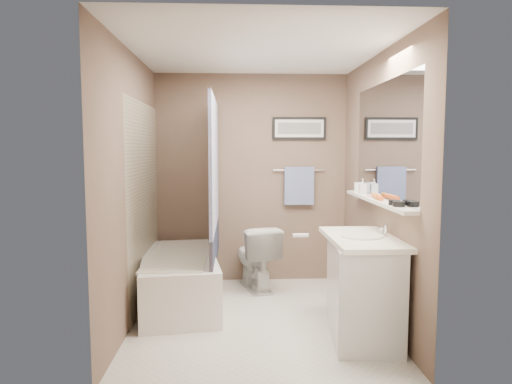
{
  "coord_description": "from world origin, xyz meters",
  "views": [
    {
      "loc": [
        -0.2,
        -4.03,
        1.55
      ],
      "look_at": [
        0.0,
        0.15,
        1.15
      ],
      "focal_mm": 32.0,
      "sensor_mm": 36.0,
      "label": 1
    }
  ],
  "objects_px": {
    "bathtub": "(179,280)",
    "glass_jar": "(358,187)",
    "hair_brush_back": "(376,196)",
    "toilet": "(256,257)",
    "candle_bowl_near": "(399,204)",
    "hair_brush_front": "(379,197)",
    "candle_bowl_far": "(394,203)",
    "soap_bottle": "(363,186)",
    "vanity": "(363,289)"
  },
  "relations": [
    {
      "from": "bathtub",
      "to": "glass_jar",
      "type": "xyz_separation_m",
      "value": [
        1.79,
        0.01,
        0.92
      ]
    },
    {
      "from": "bathtub",
      "to": "hair_brush_back",
      "type": "bearing_deg",
      "value": -24.92
    },
    {
      "from": "toilet",
      "to": "candle_bowl_near",
      "type": "bearing_deg",
      "value": 106.94
    },
    {
      "from": "glass_jar",
      "to": "hair_brush_front",
      "type": "bearing_deg",
      "value": -90.0
    },
    {
      "from": "candle_bowl_far",
      "to": "soap_bottle",
      "type": "height_order",
      "value": "soap_bottle"
    },
    {
      "from": "hair_brush_front",
      "to": "hair_brush_back",
      "type": "height_order",
      "value": "same"
    },
    {
      "from": "bathtub",
      "to": "candle_bowl_near",
      "type": "relative_size",
      "value": 16.67
    },
    {
      "from": "vanity",
      "to": "hair_brush_front",
      "type": "xyz_separation_m",
      "value": [
        0.19,
        0.22,
        0.74
      ]
    },
    {
      "from": "hair_brush_front",
      "to": "soap_bottle",
      "type": "distance_m",
      "value": 0.51
    },
    {
      "from": "candle_bowl_near",
      "to": "soap_bottle",
      "type": "relative_size",
      "value": 0.62
    },
    {
      "from": "toilet",
      "to": "soap_bottle",
      "type": "relative_size",
      "value": 4.92
    },
    {
      "from": "bathtub",
      "to": "hair_brush_front",
      "type": "relative_size",
      "value": 6.82
    },
    {
      "from": "hair_brush_back",
      "to": "glass_jar",
      "type": "bearing_deg",
      "value": 90.0
    },
    {
      "from": "toilet",
      "to": "vanity",
      "type": "relative_size",
      "value": 0.79
    },
    {
      "from": "candle_bowl_near",
      "to": "glass_jar",
      "type": "bearing_deg",
      "value": 90.0
    },
    {
      "from": "toilet",
      "to": "vanity",
      "type": "xyz_separation_m",
      "value": [
        0.82,
        -1.34,
        0.04
      ]
    },
    {
      "from": "toilet",
      "to": "glass_jar",
      "type": "xyz_separation_m",
      "value": [
        1.0,
        -0.47,
        0.81
      ]
    },
    {
      "from": "glass_jar",
      "to": "toilet",
      "type": "bearing_deg",
      "value": 154.74
    },
    {
      "from": "candle_bowl_near",
      "to": "hair_brush_front",
      "type": "distance_m",
      "value": 0.47
    },
    {
      "from": "hair_brush_front",
      "to": "hair_brush_back",
      "type": "relative_size",
      "value": 1.0
    },
    {
      "from": "hair_brush_back",
      "to": "soap_bottle",
      "type": "xyz_separation_m",
      "value": [
        0.0,
        0.41,
        0.05
      ]
    },
    {
      "from": "vanity",
      "to": "candle_bowl_near",
      "type": "bearing_deg",
      "value": -47.51
    },
    {
      "from": "candle_bowl_near",
      "to": "hair_brush_back",
      "type": "bearing_deg",
      "value": 90.0
    },
    {
      "from": "candle_bowl_far",
      "to": "hair_brush_front",
      "type": "distance_m",
      "value": 0.38
    },
    {
      "from": "bathtub",
      "to": "glass_jar",
      "type": "relative_size",
      "value": 15.0
    },
    {
      "from": "candle_bowl_near",
      "to": "candle_bowl_far",
      "type": "relative_size",
      "value": 1.0
    },
    {
      "from": "glass_jar",
      "to": "soap_bottle",
      "type": "bearing_deg",
      "value": -90.0
    },
    {
      "from": "toilet",
      "to": "soap_bottle",
      "type": "xyz_separation_m",
      "value": [
        1.0,
        -0.62,
        0.83
      ]
    },
    {
      "from": "bathtub",
      "to": "hair_brush_front",
      "type": "height_order",
      "value": "hair_brush_front"
    },
    {
      "from": "toilet",
      "to": "soap_bottle",
      "type": "bearing_deg",
      "value": 132.92
    },
    {
      "from": "candle_bowl_near",
      "to": "glass_jar",
      "type": "relative_size",
      "value": 0.9
    },
    {
      "from": "glass_jar",
      "to": "candle_bowl_far",
      "type": "bearing_deg",
      "value": -90.0
    },
    {
      "from": "toilet",
      "to": "glass_jar",
      "type": "distance_m",
      "value": 1.37
    },
    {
      "from": "bathtub",
      "to": "soap_bottle",
      "type": "relative_size",
      "value": 10.31
    },
    {
      "from": "candle_bowl_near",
      "to": "candle_bowl_far",
      "type": "height_order",
      "value": "same"
    },
    {
      "from": "soap_bottle",
      "to": "candle_bowl_near",
      "type": "bearing_deg",
      "value": -90.0
    },
    {
      "from": "vanity",
      "to": "hair_brush_back",
      "type": "bearing_deg",
      "value": 65.21
    },
    {
      "from": "glass_jar",
      "to": "soap_bottle",
      "type": "height_order",
      "value": "soap_bottle"
    },
    {
      "from": "candle_bowl_far",
      "to": "hair_brush_back",
      "type": "relative_size",
      "value": 0.41
    },
    {
      "from": "hair_brush_front",
      "to": "soap_bottle",
      "type": "bearing_deg",
      "value": 90.0
    },
    {
      "from": "soap_bottle",
      "to": "hair_brush_back",
      "type": "bearing_deg",
      "value": -90.0
    },
    {
      "from": "glass_jar",
      "to": "bathtub",
      "type": "bearing_deg",
      "value": -179.66
    },
    {
      "from": "hair_brush_front",
      "to": "bathtub",
      "type": "bearing_deg",
      "value": 160.17
    },
    {
      "from": "candle_bowl_near",
      "to": "soap_bottle",
      "type": "distance_m",
      "value": 0.97
    },
    {
      "from": "candle_bowl_far",
      "to": "hair_brush_front",
      "type": "xyz_separation_m",
      "value": [
        0.0,
        0.38,
        0.0
      ]
    },
    {
      "from": "glass_jar",
      "to": "vanity",
      "type": "bearing_deg",
      "value": -101.99
    },
    {
      "from": "glass_jar",
      "to": "candle_bowl_near",
      "type": "bearing_deg",
      "value": -90.0
    },
    {
      "from": "candle_bowl_far",
      "to": "hair_brush_back",
      "type": "bearing_deg",
      "value": 90.0
    },
    {
      "from": "hair_brush_front",
      "to": "glass_jar",
      "type": "distance_m",
      "value": 0.66
    },
    {
      "from": "candle_bowl_far",
      "to": "glass_jar",
      "type": "distance_m",
      "value": 1.03
    }
  ]
}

